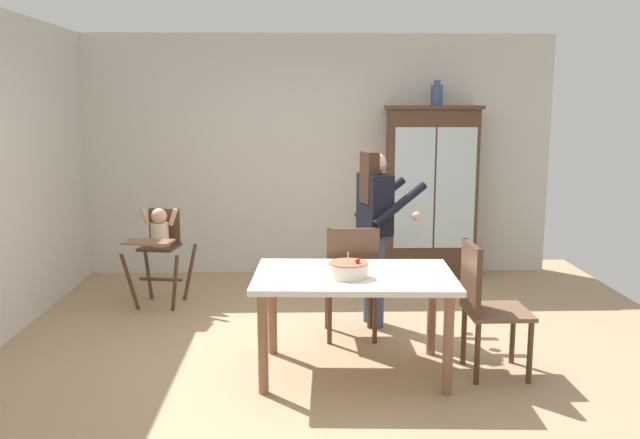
{
  "coord_description": "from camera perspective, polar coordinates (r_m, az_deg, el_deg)",
  "views": [
    {
      "loc": [
        -0.17,
        -4.91,
        1.93
      ],
      "look_at": [
        -0.02,
        0.7,
        0.95
      ],
      "focal_mm": 37.19,
      "sensor_mm": 36.0,
      "label": 1
    }
  ],
  "objects": [
    {
      "name": "birthday_cake",
      "position": [
        4.61,
        2.43,
        -4.34
      ],
      "size": [
        0.28,
        0.28,
        0.19
      ],
      "color": "beige",
      "rests_on": "dining_table"
    },
    {
      "name": "high_chair_with_toddler",
      "position": [
        6.54,
        -13.65,
        -1.62
      ],
      "size": [
        0.66,
        0.75,
        0.95
      ],
      "rotation": [
        0.0,
        0.0,
        -0.16
      ],
      "color": "#4C3323",
      "rests_on": "ground_plane"
    },
    {
      "name": "wall_back",
      "position": [
        7.56,
        -0.3,
        5.51
      ],
      "size": [
        5.32,
        0.06,
        2.7
      ],
      "primitive_type": "cube",
      "color": "beige",
      "rests_on": "ground_plane"
    },
    {
      "name": "ceramic_vase",
      "position": [
        7.42,
        10.02,
        10.56
      ],
      "size": [
        0.13,
        0.13,
        0.27
      ],
      "color": "#3D567F",
      "rests_on": "china_cabinet"
    },
    {
      "name": "dining_chair_right_end",
      "position": [
        4.89,
        13.91,
        -6.7
      ],
      "size": [
        0.44,
        0.44,
        0.96
      ],
      "rotation": [
        0.0,
        0.0,
        1.58
      ],
      "color": "#4C3323",
      "rests_on": "ground_plane"
    },
    {
      "name": "adult_person",
      "position": [
        5.74,
        4.8,
        0.24
      ],
      "size": [
        0.61,
        0.6,
        1.53
      ],
      "rotation": [
        0.0,
        0.0,
        1.88
      ],
      "color": "#3D4C6B",
      "rests_on": "ground_plane"
    },
    {
      "name": "ground_plane",
      "position": [
        5.27,
        0.39,
        -11.55
      ],
      "size": [
        6.24,
        6.24,
        0.0
      ],
      "primitive_type": "plane",
      "color": "tan"
    },
    {
      "name": "dining_table",
      "position": [
        4.75,
        2.93,
        -5.82
      ],
      "size": [
        1.45,
        0.97,
        0.74
      ],
      "color": "silver",
      "rests_on": "ground_plane"
    },
    {
      "name": "dining_chair_far_side",
      "position": [
        5.42,
        2.74,
        -4.77
      ],
      "size": [
        0.44,
        0.44,
        0.96
      ],
      "rotation": [
        0.0,
        0.0,
        3.15
      ],
      "color": "#4C3323",
      "rests_on": "ground_plane"
    },
    {
      "name": "china_cabinet",
      "position": [
        7.48,
        9.52,
        2.35
      ],
      "size": [
        1.02,
        0.48,
        1.91
      ],
      "color": "#4C3323",
      "rests_on": "ground_plane"
    }
  ]
}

